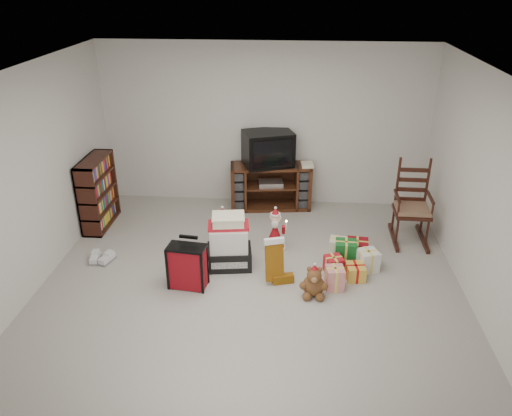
{
  "coord_description": "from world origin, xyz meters",
  "views": [
    {
      "loc": [
        0.45,
        -4.9,
        3.42
      ],
      "look_at": [
        0.02,
        0.6,
        0.77
      ],
      "focal_mm": 35.0,
      "sensor_mm": 36.0,
      "label": 1
    }
  ],
  "objects": [
    {
      "name": "santa_figurine",
      "position": [
        0.25,
        0.94,
        0.24
      ],
      "size": [
        0.3,
        0.28,
        0.61
      ],
      "color": "maroon",
      "rests_on": "floor"
    },
    {
      "name": "stocking",
      "position": [
        0.28,
        0.15,
        0.3
      ],
      "size": [
        0.3,
        0.2,
        0.59
      ],
      "primitive_type": null,
      "rotation": [
        0.0,
        0.0,
        0.3
      ],
      "color": "#0B650B",
      "rests_on": "floor"
    },
    {
      "name": "rocking_chair",
      "position": [
        2.09,
        1.4,
        0.4
      ],
      "size": [
        0.49,
        0.79,
        1.18
      ],
      "rotation": [
        0.0,
        0.0,
        -0.02
      ],
      "color": "#33140E",
      "rests_on": "floor"
    },
    {
      "name": "mrs_claus_figurine",
      "position": [
        -0.45,
        0.91,
        0.23
      ],
      "size": [
        0.3,
        0.28,
        0.61
      ],
      "color": "maroon",
      "rests_on": "floor"
    },
    {
      "name": "crt_television",
      "position": [
        0.07,
        2.26,
        0.97
      ],
      "size": [
        0.84,
        0.73,
        0.53
      ],
      "rotation": [
        0.0,
        0.0,
        0.34
      ],
      "color": "black",
      "rests_on": "tv_stand"
    },
    {
      "name": "bookshelf",
      "position": [
        -2.33,
        1.46,
        0.5
      ],
      "size": [
        0.28,
        0.84,
        1.03
      ],
      "color": "#33140E",
      "rests_on": "floor"
    },
    {
      "name": "gift_cluster",
      "position": [
        1.19,
        0.55,
        0.13
      ],
      "size": [
        0.74,
        1.07,
        0.25
      ],
      "color": "#B51420",
      "rests_on": "floor"
    },
    {
      "name": "room",
      "position": [
        0.0,
        0.0,
        1.25
      ],
      "size": [
        5.01,
        5.01,
        2.51
      ],
      "color": "#A7A299",
      "rests_on": "ground"
    },
    {
      "name": "sneaker_pair",
      "position": [
        -1.97,
        0.44,
        0.04
      ],
      "size": [
        0.32,
        0.27,
        0.09
      ],
      "rotation": [
        0.0,
        0.0,
        -0.04
      ],
      "color": "silver",
      "rests_on": "floor"
    },
    {
      "name": "tv_stand",
      "position": [
        0.12,
        2.25,
        0.35
      ],
      "size": [
        1.28,
        0.59,
        0.71
      ],
      "rotation": [
        0.0,
        0.0,
        0.12
      ],
      "color": "#482314",
      "rests_on": "floor"
    },
    {
      "name": "red_suitcase",
      "position": [
        -0.73,
        -0.02,
        0.28
      ],
      "size": [
        0.44,
        0.27,
        0.64
      ],
      "rotation": [
        0.0,
        0.0,
        -0.12
      ],
      "color": "maroon",
      "rests_on": "floor"
    },
    {
      "name": "teddy_bear",
      "position": [
        0.74,
        -0.08,
        0.17
      ],
      "size": [
        0.25,
        0.22,
        0.38
      ],
      "color": "brown",
      "rests_on": "floor"
    },
    {
      "name": "gift_pile",
      "position": [
        -0.31,
        0.47,
        0.31
      ],
      "size": [
        0.6,
        0.47,
        0.7
      ],
      "rotation": [
        0.0,
        0.0,
        0.13
      ],
      "color": "black",
      "rests_on": "floor"
    }
  ]
}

